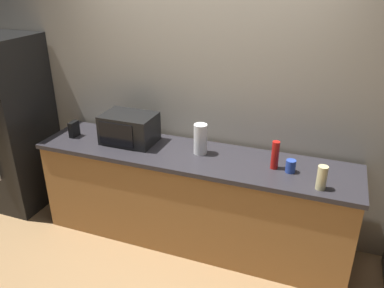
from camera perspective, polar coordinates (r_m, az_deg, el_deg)
ground_plane at (r=3.58m, az=-2.36°, el=-17.29°), size 8.00×8.00×0.00m
back_wall at (r=3.57m, az=2.34°, el=7.70°), size 6.40×0.10×2.70m
counter_run at (r=3.60m, az=0.00°, el=-7.94°), size 2.84×0.64×0.90m
refrigerator at (r=4.47m, az=-25.44°, el=2.72°), size 0.72×0.73×1.80m
microwave at (r=3.62m, az=-9.21°, el=2.29°), size 0.48×0.35×0.27m
paper_towel_roll at (r=3.35m, az=1.25°, el=0.73°), size 0.12×0.12×0.27m
cordless_phone at (r=3.88m, az=-16.96°, el=2.10°), size 0.05×0.11×0.15m
bottle_hand_soap at (r=2.99m, az=18.54°, el=-4.72°), size 0.07×0.07×0.19m
bottle_hot_sauce at (r=3.17m, az=12.12°, el=-1.60°), size 0.06×0.06×0.24m
mug_blue at (r=3.17m, az=14.30°, el=-3.17°), size 0.08×0.08×0.10m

